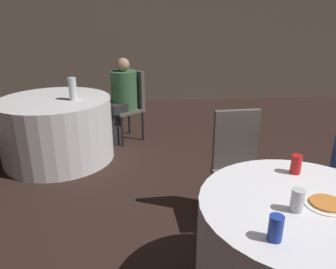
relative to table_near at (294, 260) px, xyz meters
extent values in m
cube|color=#7A6B5B|center=(0.05, 5.15, 1.02)|extent=(16.00, 0.06, 2.80)
cylinder|color=silver|center=(0.00, 0.00, 0.00)|extent=(1.11, 1.11, 0.75)
cylinder|color=white|center=(-1.89, 2.36, 0.00)|extent=(1.31, 1.31, 0.75)
cylinder|color=black|center=(0.42, 0.59, -0.17)|extent=(0.03, 0.03, 0.41)
cylinder|color=black|center=(0.68, 0.82, -0.17)|extent=(0.03, 0.03, 0.41)
cube|color=#59514C|center=(-0.06, 0.87, 0.06)|extent=(0.43, 0.43, 0.04)
cube|color=#59514C|center=(-0.08, 1.05, 0.33)|extent=(0.38, 0.08, 0.51)
cylinder|color=black|center=(0.12, 0.72, -0.17)|extent=(0.03, 0.03, 0.41)
cylinder|color=black|center=(-0.22, 0.69, -0.17)|extent=(0.03, 0.03, 0.41)
cylinder|color=black|center=(0.09, 1.06, -0.17)|extent=(0.03, 0.03, 0.41)
cylinder|color=black|center=(-0.25, 1.03, -0.17)|extent=(0.03, 0.03, 0.41)
cube|color=#59514C|center=(-1.10, 2.94, 0.06)|extent=(0.56, 0.56, 0.04)
cube|color=#59514C|center=(-0.95, 3.04, 0.33)|extent=(0.26, 0.34, 0.51)
cylinder|color=black|center=(-1.14, 2.70, -0.17)|extent=(0.03, 0.03, 0.41)
cylinder|color=black|center=(-1.34, 2.97, -0.17)|extent=(0.03, 0.03, 0.41)
cylinder|color=black|center=(-0.86, 2.90, -0.17)|extent=(0.03, 0.03, 0.41)
cylinder|color=black|center=(-1.06, 3.17, -0.17)|extent=(0.03, 0.03, 0.41)
cylinder|color=#282828|center=(-1.28, 2.81, -0.15)|extent=(0.24, 0.24, 0.45)
cube|color=#282828|center=(-1.19, 2.87, 0.13)|extent=(0.45, 0.46, 0.12)
cylinder|color=#38663D|center=(-1.10, 2.94, 0.34)|extent=(0.35, 0.35, 0.51)
sphere|color=tan|center=(-1.10, 2.94, 0.68)|extent=(0.17, 0.17, 0.17)
cylinder|color=black|center=(0.50, 0.43, -0.15)|extent=(0.24, 0.24, 0.45)
cylinder|color=white|center=(0.11, -0.02, 0.38)|extent=(0.23, 0.23, 0.01)
cylinder|color=orange|center=(0.11, -0.02, 0.39)|extent=(0.17, 0.17, 0.01)
cylinder|color=silver|center=(-0.07, -0.06, 0.44)|extent=(0.07, 0.07, 0.12)
cylinder|color=red|center=(0.11, 0.35, 0.44)|extent=(0.07, 0.07, 0.12)
cylinder|color=#1E38A5|center=(-0.27, -0.27, 0.44)|extent=(0.07, 0.07, 0.12)
cylinder|color=silver|center=(-1.64, 2.30, 0.51)|extent=(0.09, 0.09, 0.26)
camera|label=1|loc=(-0.83, -1.44, 1.33)|focal=35.00mm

